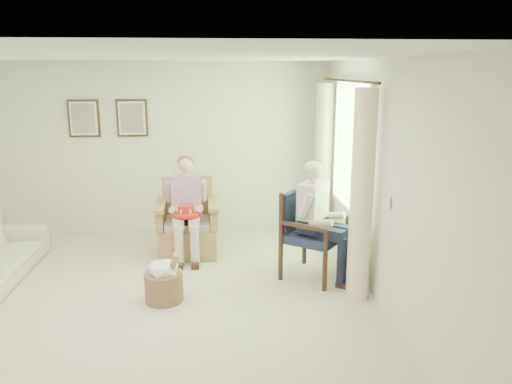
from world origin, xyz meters
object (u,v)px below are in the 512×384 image
at_px(wood_armchair, 313,229).
at_px(wicker_armchair, 188,230).
at_px(person_wicker, 186,201).
at_px(hatbox, 164,280).
at_px(red_hat, 186,212).
at_px(person_dark, 317,213).

bearing_deg(wood_armchair, wicker_armchair, 98.69).
relative_size(wood_armchair, person_wicker, 0.78).
relative_size(wood_armchair, hatbox, 1.70).
height_order(wood_armchair, red_hat, wood_armchair).
distance_m(wood_armchair, red_hat, 1.66).
xyz_separation_m(wicker_armchair, person_dark, (1.57, -1.03, 0.51)).
bearing_deg(wicker_armchair, person_wicker, -91.17).
distance_m(red_hat, hatbox, 1.24).
distance_m(wood_armchair, person_dark, 0.31).
bearing_deg(wicker_armchair, wood_armchair, -29.81).
height_order(person_dark, red_hat, person_dark).
bearing_deg(wicker_armchair, person_dark, -34.44).
bearing_deg(hatbox, wood_armchair, 19.39).
distance_m(wicker_armchair, red_hat, 0.50).
distance_m(wicker_armchair, person_dark, 1.95).
height_order(wicker_armchair, wood_armchair, wood_armchair).
height_order(wood_armchair, person_wicker, person_wicker).
distance_m(wood_armchair, person_wicker, 1.75).
xyz_separation_m(wood_armchair, person_dark, (0.00, -0.17, 0.26)).
bearing_deg(wood_armchair, hatbox, 146.72).
bearing_deg(person_dark, hatbox, 141.58).
distance_m(wood_armchair, hatbox, 1.90).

